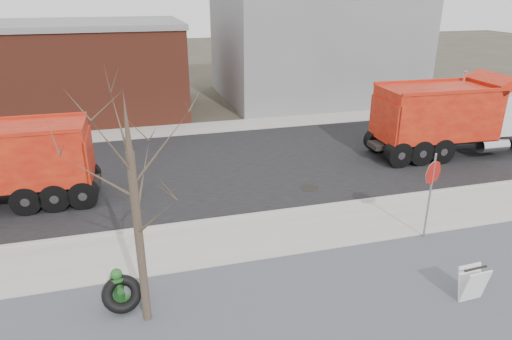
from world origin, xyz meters
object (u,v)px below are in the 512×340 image
object	(u,v)px
fire_hydrant	(118,287)
stop_sign	(432,181)
sandwich_board	(472,284)
truck_tire	(122,294)
dump_truck_red_a	(458,115)

from	to	relation	value
fire_hydrant	stop_sign	bearing A→B (deg)	-9.57
stop_sign	sandwich_board	xyz separation A→B (m)	(-0.71, -2.88, -1.35)
truck_tire	stop_sign	xyz separation A→B (m)	(8.67, 0.95, 1.43)
truck_tire	dump_truck_red_a	xyz separation A→B (m)	(14.40, 7.18, 1.38)
stop_sign	truck_tire	bearing A→B (deg)	-173.36
fire_hydrant	stop_sign	xyz separation A→B (m)	(8.75, 0.71, 1.40)
sandwich_board	dump_truck_red_a	size ratio (longest dim) A/B	0.10
sandwich_board	dump_truck_red_a	distance (m)	11.23
fire_hydrant	sandwich_board	world-z (taller)	fire_hydrant
fire_hydrant	sandwich_board	distance (m)	8.32
stop_sign	fire_hydrant	bearing A→B (deg)	-174.97
fire_hydrant	truck_tire	size ratio (longest dim) A/B	0.90
dump_truck_red_a	sandwich_board	bearing A→B (deg)	-123.13
stop_sign	dump_truck_red_a	bearing A→B (deg)	47.72
truck_tire	stop_sign	world-z (taller)	stop_sign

